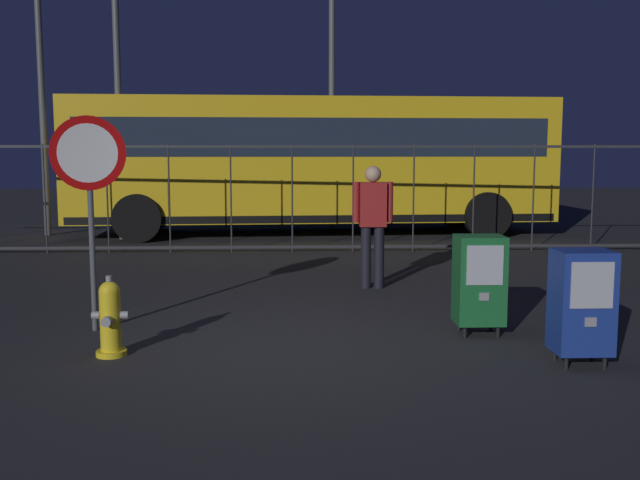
# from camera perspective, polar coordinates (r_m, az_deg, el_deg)

# --- Properties ---
(ground_plane) EXTENTS (60.00, 60.00, 0.00)m
(ground_plane) POSITION_cam_1_polar(r_m,az_deg,el_deg) (7.01, -2.10, -8.53)
(ground_plane) COLOR #262628
(fire_hydrant) EXTENTS (0.33, 0.32, 0.75)m
(fire_hydrant) POSITION_cam_1_polar(r_m,az_deg,el_deg) (6.99, -16.03, -5.89)
(fire_hydrant) COLOR yellow
(fire_hydrant) RESTS_ON ground_plane
(newspaper_box_primary) EXTENTS (0.48, 0.42, 1.02)m
(newspaper_box_primary) POSITION_cam_1_polar(r_m,az_deg,el_deg) (7.63, 12.31, -3.04)
(newspaper_box_primary) COLOR black
(newspaper_box_primary) RESTS_ON ground_plane
(newspaper_box_secondary) EXTENTS (0.48, 0.42, 1.02)m
(newspaper_box_secondary) POSITION_cam_1_polar(r_m,az_deg,el_deg) (6.78, 19.73, -4.52)
(newspaper_box_secondary) COLOR black
(newspaper_box_secondary) RESTS_ON ground_plane
(stop_sign) EXTENTS (0.71, 0.31, 2.23)m
(stop_sign) POSITION_cam_1_polar(r_m,az_deg,el_deg) (7.86, -17.54, 4.66)
(stop_sign) COLOR #4C4F54
(stop_sign) RESTS_ON ground_plane
(pedestrian) EXTENTS (0.55, 0.22, 1.67)m
(pedestrian) POSITION_cam_1_polar(r_m,az_deg,el_deg) (9.96, 4.13, 1.62)
(pedestrian) COLOR black
(pedestrian) RESTS_ON ground_plane
(fence_barrier) EXTENTS (18.03, 0.04, 2.00)m
(fence_barrier) POSITION_cam_1_polar(r_m,az_deg,el_deg) (13.49, -2.18, 3.33)
(fence_barrier) COLOR #2D2D33
(fence_barrier) RESTS_ON ground_plane
(bus_near) EXTENTS (10.61, 3.20, 3.00)m
(bus_near) POSITION_cam_1_polar(r_m,az_deg,el_deg) (16.47, -0.69, 6.40)
(bus_near) COLOR gold
(bus_near) RESTS_ON ground_plane
(bus_far) EXTENTS (10.75, 3.99, 3.00)m
(bus_far) POSITION_cam_1_polar(r_m,az_deg,el_deg) (20.99, -4.35, 6.50)
(bus_far) COLOR #19519E
(bus_far) RESTS_ON ground_plane
(street_light_near_left) EXTENTS (0.32, 0.32, 7.12)m
(street_light_near_left) POSITION_cam_1_polar(r_m,az_deg,el_deg) (17.60, 0.92, 14.31)
(street_light_near_left) COLOR #4C4F54
(street_light_near_left) RESTS_ON ground_plane
(street_light_near_right) EXTENTS (0.32, 0.32, 6.96)m
(street_light_near_right) POSITION_cam_1_polar(r_m,az_deg,el_deg) (16.20, -15.58, 14.41)
(street_light_near_right) COLOR #4C4F54
(street_light_near_right) RESTS_ON ground_plane
(street_light_far_right) EXTENTS (0.32, 0.32, 8.54)m
(street_light_far_right) POSITION_cam_1_polar(r_m,az_deg,el_deg) (17.57, -21.12, 16.29)
(street_light_far_right) COLOR #4C4F54
(street_light_far_right) RESTS_ON ground_plane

